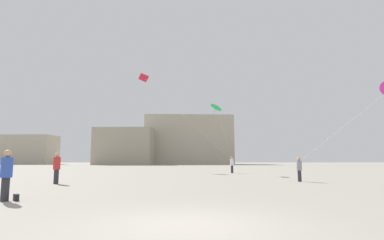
{
  "coord_description": "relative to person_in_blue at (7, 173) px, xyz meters",
  "views": [
    {
      "loc": [
        0.06,
        -7.12,
        1.45
      ],
      "look_at": [
        0.0,
        17.98,
        4.67
      ],
      "focal_mm": 28.88,
      "sensor_mm": 36.0,
      "label": 1
    }
  ],
  "objects": [
    {
      "name": "ground_plane",
      "position": [
        6.5,
        -3.93,
        -0.98
      ],
      "size": [
        300.0,
        300.0,
        0.0
      ],
      "primitive_type": "plane",
      "color": "#9E9689"
    },
    {
      "name": "person_in_blue",
      "position": [
        0.0,
        0.0,
        0.0
      ],
      "size": [
        0.39,
        0.39,
        1.79
      ],
      "rotation": [
        0.0,
        0.0,
        5.71
      ],
      "color": "#2D2D33",
      "rests_on": "ground_plane"
    },
    {
      "name": "person_in_red",
      "position": [
        -1.57,
        7.68,
        0.04
      ],
      "size": [
        0.41,
        0.41,
        1.87
      ],
      "rotation": [
        0.0,
        0.0,
        5.99
      ],
      "color": "#2D2D33",
      "rests_on": "ground_plane"
    },
    {
      "name": "person_in_grey",
      "position": [
        13.67,
        9.63,
        -0.1
      ],
      "size": [
        0.35,
        0.35,
        1.61
      ],
      "rotation": [
        0.0,
        0.0,
        3.22
      ],
      "color": "#2D2D33",
      "rests_on": "ground_plane"
    },
    {
      "name": "person_in_white",
      "position": [
        10.89,
        22.64,
        -0.01
      ],
      "size": [
        0.38,
        0.38,
        1.77
      ],
      "rotation": [
        0.0,
        0.0,
        2.17
      ],
      "color": "#2D2D33",
      "rests_on": "ground_plane"
    },
    {
      "name": "kite_crimson_delta",
      "position": [
        0.1,
        30.57,
        11.52
      ],
      "size": [
        11.89,
        8.9,
        11.89
      ],
      "color": "red"
    },
    {
      "name": "kite_emerald_diamond",
      "position": [
        9.13,
        20.83,
        5.93
      ],
      "size": [
        2.56,
        2.64,
        6.04
      ],
      "color": "green"
    },
    {
      "name": "building_left_hall",
      "position": [
        -48.5,
        85.12,
        3.45
      ],
      "size": [
        24.83,
        10.03,
        8.87
      ],
      "color": "#B2A893",
      "rests_on": "ground_plane"
    },
    {
      "name": "building_centre_hall",
      "position": [
        -12.5,
        75.99,
        4.11
      ],
      "size": [
        16.2,
        9.47,
        10.19
      ],
      "color": "#A39984",
      "rests_on": "ground_plane"
    },
    {
      "name": "building_right_hall",
      "position": [
        5.5,
        87.73,
        6.58
      ],
      "size": [
        27.88,
        13.41,
        15.13
      ],
      "color": "#B2A893",
      "rests_on": "ground_plane"
    },
    {
      "name": "handbag_beside_flyer",
      "position": [
        0.35,
        0.1,
        -0.86
      ],
      "size": [
        0.31,
        0.33,
        0.24
      ],
      "primitive_type": "cube",
      "rotation": [
        0.0,
        0.0,
        2.27
      ],
      "color": "black",
      "rests_on": "ground_plane"
    }
  ]
}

